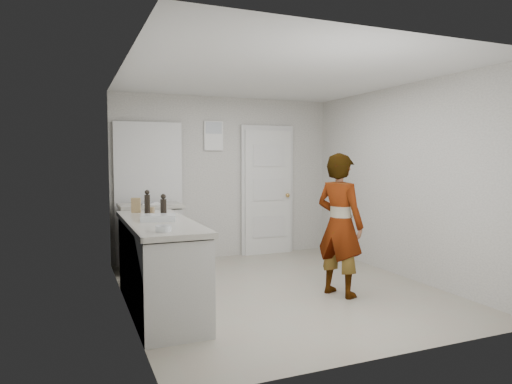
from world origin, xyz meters
name	(u,v)px	position (x,y,z in m)	size (l,w,h in m)	color
ground	(280,289)	(0.00, 0.00, 0.00)	(4.00, 4.00, 0.00)	#A19887
room_shell	(216,192)	(-0.17, 1.95, 1.02)	(4.00, 4.00, 4.00)	#A2A099
main_counter	(160,269)	(-1.45, -0.20, 0.43)	(0.64, 1.96, 0.93)	silver
side_counter	(151,239)	(-1.25, 1.55, 0.43)	(0.84, 0.61, 0.93)	silver
person	(340,225)	(0.53, -0.45, 0.80)	(0.59, 0.39, 1.61)	silver
cake_mix_box	(136,205)	(-1.57, 0.56, 1.01)	(0.10, 0.05, 0.17)	olive
spice_jar	(152,210)	(-1.42, 0.38, 0.96)	(0.05, 0.05, 0.08)	#A1845C
oil_cruet_a	(163,207)	(-1.37, -0.05, 1.05)	(0.06, 0.06, 0.26)	black
oil_cruet_b	(147,203)	(-1.49, 0.25, 1.06)	(0.06, 0.06, 0.28)	black
baking_dish	(159,218)	(-1.45, -0.22, 0.95)	(0.39, 0.32, 0.06)	silver
egg_bowl	(163,229)	(-1.54, -0.93, 0.95)	(0.14, 0.14, 0.05)	silver
papers	(151,203)	(-1.25, 1.54, 0.93)	(0.24, 0.31, 0.01)	white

